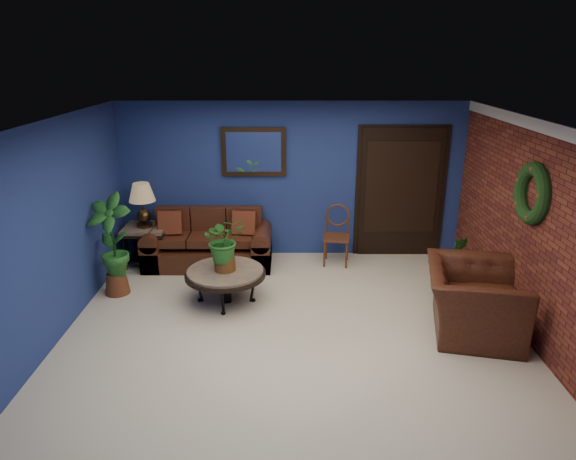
{
  "coord_description": "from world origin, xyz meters",
  "views": [
    {
      "loc": [
        -0.06,
        -5.53,
        3.21
      ],
      "look_at": [
        -0.06,
        0.55,
        1.09
      ],
      "focal_mm": 32.0,
      "sensor_mm": 36.0,
      "label": 1
    }
  ],
  "objects_px": {
    "side_chair": "(337,231)",
    "sofa": "(209,246)",
    "table_lamp": "(142,200)",
    "coffee_table": "(225,274)",
    "end_table": "(146,235)",
    "armchair": "(473,300)"
  },
  "relations": [
    {
      "from": "side_chair",
      "to": "sofa",
      "type": "bearing_deg",
      "value": -170.2
    },
    {
      "from": "sofa",
      "to": "table_lamp",
      "type": "xyz_separation_m",
      "value": [
        -0.99,
        -0.02,
        0.77
      ]
    },
    {
      "from": "sofa",
      "to": "coffee_table",
      "type": "height_order",
      "value": "sofa"
    },
    {
      "from": "end_table",
      "to": "table_lamp",
      "type": "height_order",
      "value": "table_lamp"
    },
    {
      "from": "end_table",
      "to": "armchair",
      "type": "xyz_separation_m",
      "value": [
        4.45,
        -2.09,
        -0.07
      ]
    },
    {
      "from": "end_table",
      "to": "table_lamp",
      "type": "xyz_separation_m",
      "value": [
        -0.0,
        0.0,
        0.58
      ]
    },
    {
      "from": "table_lamp",
      "to": "side_chair",
      "type": "height_order",
      "value": "table_lamp"
    },
    {
      "from": "armchair",
      "to": "end_table",
      "type": "bearing_deg",
      "value": 77.16
    },
    {
      "from": "sofa",
      "to": "end_table",
      "type": "height_order",
      "value": "sofa"
    },
    {
      "from": "coffee_table",
      "to": "sofa",
      "type": "bearing_deg",
      "value": 107.23
    },
    {
      "from": "end_table",
      "to": "table_lamp",
      "type": "bearing_deg",
      "value": 135.0
    },
    {
      "from": "table_lamp",
      "to": "sofa",
      "type": "bearing_deg",
      "value": 1.41
    },
    {
      "from": "coffee_table",
      "to": "side_chair",
      "type": "distance_m",
      "value": 2.13
    },
    {
      "from": "side_chair",
      "to": "coffee_table",
      "type": "bearing_deg",
      "value": -130.62
    },
    {
      "from": "coffee_table",
      "to": "armchair",
      "type": "relative_size",
      "value": 0.86
    },
    {
      "from": "table_lamp",
      "to": "armchair",
      "type": "relative_size",
      "value": 0.53
    },
    {
      "from": "sofa",
      "to": "end_table",
      "type": "distance_m",
      "value": 1.0
    },
    {
      "from": "end_table",
      "to": "coffee_table",
      "type": "bearing_deg",
      "value": -43.31
    },
    {
      "from": "sofa",
      "to": "coffee_table",
      "type": "bearing_deg",
      "value": -72.77
    },
    {
      "from": "coffee_table",
      "to": "end_table",
      "type": "xyz_separation_m",
      "value": [
        -1.4,
        1.32,
        0.07
      ]
    },
    {
      "from": "sofa",
      "to": "side_chair",
      "type": "bearing_deg",
      "value": 1.27
    },
    {
      "from": "side_chair",
      "to": "end_table",
      "type": "bearing_deg",
      "value": -170.16
    }
  ]
}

